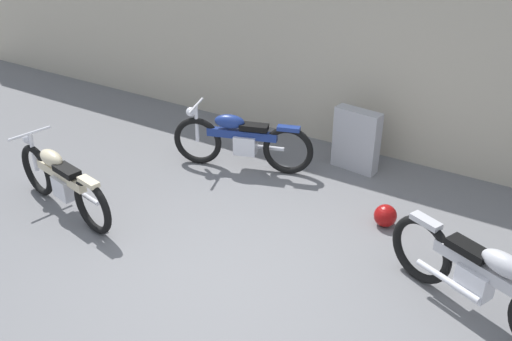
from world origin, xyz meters
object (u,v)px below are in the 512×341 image
Objects in this scene: helmet at (385,216)px; motorcycle_silver at (482,280)px; stone_marker at (356,140)px; motorcycle_cream at (62,181)px; motorcycle_blue at (241,140)px.

helmet is 1.63m from motorcycle_silver.
stone_marker reaches higher than motorcycle_cream.
helmet is at bearing 164.06° from motorcycle_silver.
motorcycle_blue is at bearing 171.91° from helmet.
motorcycle_cream is 2.38m from motorcycle_blue.
stone_marker is 3.83m from motorcycle_cream.
motorcycle_blue reaches higher than motorcycle_cream.
stone_marker is 1.45m from helmet.
motorcycle_silver reaches higher than motorcycle_cream.
motorcycle_cream is at bearing -152.88° from helmet.
motorcycle_silver reaches higher than motorcycle_blue.
motorcycle_silver is at bearing -45.47° from stone_marker.
motorcycle_cream reaches higher than helmet.
motorcycle_blue is (-3.45, 1.33, -0.02)m from motorcycle_silver.
motorcycle_silver is 1.01× the size of motorcycle_blue.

